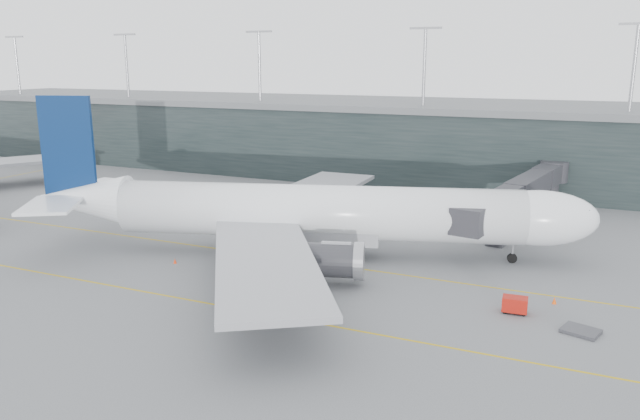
% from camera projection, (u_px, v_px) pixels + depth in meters
% --- Properties ---
extents(ground, '(320.00, 320.00, 0.00)m').
position_uv_depth(ground, '(283.00, 247.00, 80.16)').
color(ground, '#58595D').
rests_on(ground, ground).
extents(taxiline_a, '(160.00, 0.25, 0.02)m').
position_uv_depth(taxiline_a, '(268.00, 256.00, 76.61)').
color(taxiline_a, '#BE9E11').
rests_on(taxiline_a, ground).
extents(taxiline_b, '(160.00, 0.25, 0.02)m').
position_uv_depth(taxiline_b, '(191.00, 300.00, 62.40)').
color(taxiline_b, '#BE9E11').
rests_on(taxiline_b, ground).
extents(taxiline_lead_main, '(0.25, 60.00, 0.02)m').
position_uv_depth(taxiline_lead_main, '(372.00, 217.00, 95.94)').
color(taxiline_lead_main, '#BE9E11').
rests_on(taxiline_lead_main, ground).
extents(taxiline_lead_adj, '(0.25, 60.00, 0.02)m').
position_uv_depth(taxiline_lead_adj, '(3.00, 178.00, 127.65)').
color(taxiline_lead_adj, '#BE9E11').
rests_on(taxiline_lead_adj, ground).
extents(terminal, '(240.00, 36.00, 29.00)m').
position_uv_depth(terminal, '(410.00, 138.00, 129.89)').
color(terminal, black).
rests_on(terminal, ground).
extents(main_aircraft, '(67.27, 61.89, 19.25)m').
position_uv_depth(main_aircraft, '(315.00, 213.00, 75.56)').
color(main_aircraft, white).
rests_on(main_aircraft, ground).
extents(jet_bridge, '(11.48, 47.66, 7.29)m').
position_uv_depth(jet_bridge, '(523.00, 185.00, 92.09)').
color(jet_bridge, '#2F2F35').
rests_on(jet_bridge, ground).
extents(gse_cart, '(2.42, 1.64, 1.58)m').
position_uv_depth(gse_cart, '(515.00, 304.00, 59.09)').
color(gse_cart, '#AB150C').
rests_on(gse_cart, ground).
extents(baggage_dolly, '(3.61, 3.21, 0.30)m').
position_uv_depth(baggage_dolly, '(581.00, 331.00, 54.93)').
color(baggage_dolly, '#37373C').
rests_on(baggage_dolly, ground).
extents(uld_a, '(2.10, 1.69, 1.89)m').
position_uv_depth(uld_a, '(283.00, 220.00, 89.66)').
color(uld_a, '#323237').
rests_on(uld_a, ground).
extents(uld_b, '(2.61, 2.31, 2.00)m').
position_uv_depth(uld_b, '(299.00, 215.00, 92.44)').
color(uld_b, '#323237').
rests_on(uld_b, ground).
extents(uld_c, '(2.50, 2.30, 1.83)m').
position_uv_depth(uld_c, '(312.00, 222.00, 88.72)').
color(uld_c, '#323237').
rests_on(uld_c, ground).
extents(cone_nose, '(0.44, 0.44, 0.71)m').
position_uv_depth(cone_nose, '(554.00, 300.00, 61.44)').
color(cone_nose, '#FC530E').
rests_on(cone_nose, ground).
extents(cone_wing_stbd, '(0.42, 0.42, 0.67)m').
position_uv_depth(cone_wing_stbd, '(254.00, 309.00, 59.45)').
color(cone_wing_stbd, red).
rests_on(cone_wing_stbd, ground).
extents(cone_wing_port, '(0.50, 0.50, 0.79)m').
position_uv_depth(cone_wing_port, '(368.00, 232.00, 85.61)').
color(cone_wing_port, orange).
rests_on(cone_wing_port, ground).
extents(cone_tail, '(0.39, 0.39, 0.61)m').
position_uv_depth(cone_tail, '(175.00, 261.00, 73.70)').
color(cone_tail, '#F73A0D').
rests_on(cone_tail, ground).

